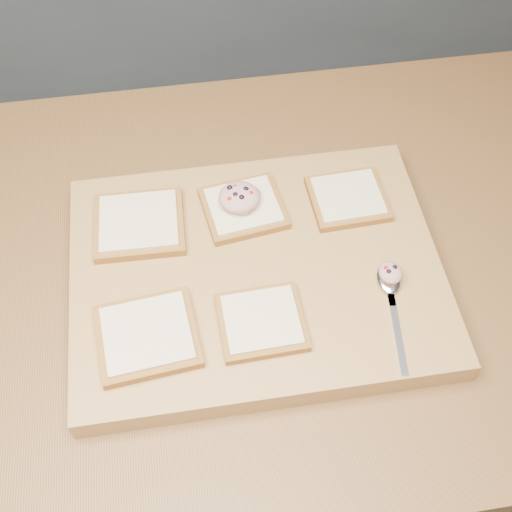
{
  "coord_description": "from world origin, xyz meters",
  "views": [
    {
      "loc": [
        -0.17,
        -0.54,
        1.7
      ],
      "look_at": [
        -0.09,
        -0.04,
        0.97
      ],
      "focal_mm": 45.0,
      "sensor_mm": 36.0,
      "label": 1
    }
  ],
  "objects": [
    {
      "name": "bread_far_center",
      "position": [
        -0.09,
        0.06,
        0.95
      ],
      "size": [
        0.13,
        0.12,
        0.02
      ],
      "color": "#9B6628",
      "rests_on": "cutting_board"
    },
    {
      "name": "bread_near_left",
      "position": [
        -0.25,
        -0.14,
        0.95
      ],
      "size": [
        0.14,
        0.13,
        0.02
      ],
      "color": "#9B6628",
      "rests_on": "cutting_board"
    },
    {
      "name": "tuna_salad_dollop",
      "position": [
        -0.1,
        0.06,
        0.97
      ],
      "size": [
        0.06,
        0.06,
        0.03
      ],
      "color": "tan",
      "rests_on": "bread_far_center"
    },
    {
      "name": "ground",
      "position": [
        0.0,
        0.0,
        0.0
      ],
      "size": [
        4.0,
        4.0,
        0.0
      ],
      "primitive_type": "plane",
      "color": "#515459",
      "rests_on": "ground"
    },
    {
      "name": "island_counter",
      "position": [
        0.0,
        0.0,
        0.45
      ],
      "size": [
        2.0,
        0.8,
        0.9
      ],
      "color": "slate",
      "rests_on": "ground"
    },
    {
      "name": "spoon",
      "position": [
        0.09,
        -0.11,
        0.95
      ],
      "size": [
        0.04,
        0.17,
        0.01
      ],
      "color": "silver",
      "rests_on": "cutting_board"
    },
    {
      "name": "spoon_salad",
      "position": [
        0.09,
        -0.1,
        0.96
      ],
      "size": [
        0.03,
        0.04,
        0.02
      ],
      "color": "tan",
      "rests_on": "spoon"
    },
    {
      "name": "cutting_board",
      "position": [
        -0.09,
        -0.04,
        0.92
      ],
      "size": [
        0.52,
        0.4,
        0.04
      ],
      "primitive_type": "cube",
      "color": "#A37E46",
      "rests_on": "island_counter"
    },
    {
      "name": "bread_far_left",
      "position": [
        -0.25,
        0.05,
        0.95
      ],
      "size": [
        0.13,
        0.12,
        0.02
      ],
      "color": "#9B6628",
      "rests_on": "cutting_board"
    },
    {
      "name": "bread_near_center",
      "position": [
        -0.1,
        -0.14,
        0.95
      ],
      "size": [
        0.11,
        0.11,
        0.02
      ],
      "color": "#9B6628",
      "rests_on": "cutting_board"
    },
    {
      "name": "bread_far_right",
      "position": [
        0.06,
        0.05,
        0.95
      ],
      "size": [
        0.12,
        0.11,
        0.02
      ],
      "color": "#9B6628",
      "rests_on": "cutting_board"
    }
  ]
}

